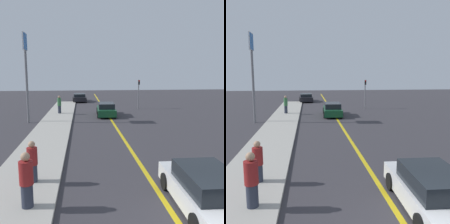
# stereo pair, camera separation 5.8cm
# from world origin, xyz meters

# --- Properties ---
(road_center_line) EXTENTS (0.20, 60.00, 0.01)m
(road_center_line) POSITION_xyz_m (0.00, 18.00, 0.00)
(road_center_line) COLOR gold
(road_center_line) RESTS_ON ground_plane
(sidewalk_left) EXTENTS (2.71, 32.65, 0.13)m
(sidewalk_left) POSITION_xyz_m (-4.90, 16.33, 0.07)
(sidewalk_left) COLOR #ADA89E
(sidewalk_left) RESTS_ON ground_plane
(car_near_right_lane) EXTENTS (1.96, 4.35, 1.31)m
(car_near_right_lane) POSITION_xyz_m (1.08, 2.12, 0.63)
(car_near_right_lane) COLOR silver
(car_near_right_lane) RESTS_ON ground_plane
(car_ahead_center) EXTENTS (1.98, 4.54, 1.32)m
(car_ahead_center) POSITION_xyz_m (-0.23, 20.00, 0.63)
(car_ahead_center) COLOR #144728
(car_ahead_center) RESTS_ON ground_plane
(car_far_distant) EXTENTS (2.14, 4.70, 1.22)m
(car_far_distant) POSITION_xyz_m (-2.99, 33.48, 0.60)
(car_far_distant) COLOR black
(car_far_distant) RESTS_ON ground_plane
(pedestrian_near_curb) EXTENTS (0.42, 0.42, 1.73)m
(pedestrian_near_curb) POSITION_xyz_m (-4.35, 2.67, 0.99)
(pedestrian_near_curb) COLOR #282D3D
(pedestrian_near_curb) RESTS_ON sidewalk_left
(pedestrian_mid_group) EXTENTS (0.39, 0.39, 1.57)m
(pedestrian_mid_group) POSITION_xyz_m (-4.53, 4.52, 0.91)
(pedestrian_mid_group) COLOR #282D3D
(pedestrian_mid_group) RESTS_ON sidewalk_left
(pedestrian_far_standing) EXTENTS (0.39, 0.39, 1.83)m
(pedestrian_far_standing) POSITION_xyz_m (-4.96, 21.30, 1.05)
(pedestrian_far_standing) COLOR #282D3D
(pedestrian_far_standing) RESTS_ON sidewalk_left
(traffic_light) EXTENTS (0.18, 0.40, 3.47)m
(traffic_light) POSITION_xyz_m (4.12, 24.51, 2.17)
(traffic_light) COLOR slate
(traffic_light) RESTS_ON ground_plane
(roadside_sign) EXTENTS (0.20, 1.36, 7.54)m
(roadside_sign) POSITION_xyz_m (-7.23, 17.14, 5.30)
(roadside_sign) COLOR slate
(roadside_sign) RESTS_ON ground_plane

